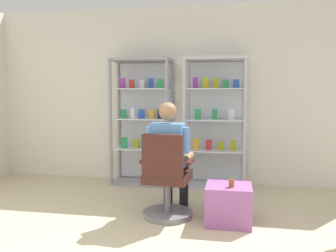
{
  "coord_description": "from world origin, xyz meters",
  "views": [
    {
      "loc": [
        0.82,
        -2.5,
        1.4
      ],
      "look_at": [
        0.05,
        1.64,
        1.0
      ],
      "focal_mm": 37.99,
      "sensor_mm": 36.0,
      "label": 1
    }
  ],
  "objects_px": {
    "office_chair": "(166,184)",
    "seated_shopkeeper": "(170,153)",
    "storage_crate": "(229,204)",
    "tea_glass": "(231,183)",
    "display_cabinet_right": "(215,122)",
    "display_cabinet_left": "(143,121)"
  },
  "relations": [
    {
      "from": "display_cabinet_right",
      "to": "storage_crate",
      "type": "bearing_deg",
      "value": -81.21
    },
    {
      "from": "office_chair",
      "to": "tea_glass",
      "type": "relative_size",
      "value": 11.51
    },
    {
      "from": "storage_crate",
      "to": "seated_shopkeeper",
      "type": "bearing_deg",
      "value": 165.05
    },
    {
      "from": "tea_glass",
      "to": "storage_crate",
      "type": "bearing_deg",
      "value": 106.36
    },
    {
      "from": "display_cabinet_right",
      "to": "office_chair",
      "type": "bearing_deg",
      "value": -106.89
    },
    {
      "from": "display_cabinet_right",
      "to": "storage_crate",
      "type": "distance_m",
      "value": 1.69
    },
    {
      "from": "tea_glass",
      "to": "display_cabinet_left",
      "type": "bearing_deg",
      "value": 130.57
    },
    {
      "from": "display_cabinet_left",
      "to": "office_chair",
      "type": "relative_size",
      "value": 1.98
    },
    {
      "from": "display_cabinet_right",
      "to": "office_chair",
      "type": "xyz_separation_m",
      "value": [
        -0.45,
        -1.48,
        -0.57
      ]
    },
    {
      "from": "office_chair",
      "to": "seated_shopkeeper",
      "type": "bearing_deg",
      "value": 85.8
    },
    {
      "from": "display_cabinet_right",
      "to": "display_cabinet_left",
      "type": "bearing_deg",
      "value": -180.0
    },
    {
      "from": "seated_shopkeeper",
      "to": "storage_crate",
      "type": "xyz_separation_m",
      "value": [
        0.67,
        -0.18,
        -0.5
      ]
    },
    {
      "from": "office_chair",
      "to": "tea_glass",
      "type": "xyz_separation_m",
      "value": [
        0.71,
        -0.11,
        0.07
      ]
    },
    {
      "from": "display_cabinet_left",
      "to": "storage_crate",
      "type": "bearing_deg",
      "value": -48.34
    },
    {
      "from": "display_cabinet_left",
      "to": "office_chair",
      "type": "xyz_separation_m",
      "value": [
        0.65,
        -1.48,
        -0.57
      ]
    },
    {
      "from": "seated_shopkeeper",
      "to": "tea_glass",
      "type": "distance_m",
      "value": 0.79
    },
    {
      "from": "display_cabinet_left",
      "to": "display_cabinet_right",
      "type": "relative_size",
      "value": 1.0
    },
    {
      "from": "office_chair",
      "to": "seated_shopkeeper",
      "type": "height_order",
      "value": "seated_shopkeeper"
    },
    {
      "from": "tea_glass",
      "to": "office_chair",
      "type": "bearing_deg",
      "value": 171.54
    },
    {
      "from": "office_chair",
      "to": "storage_crate",
      "type": "xyz_separation_m",
      "value": [
        0.68,
        -0.02,
        -0.18
      ]
    },
    {
      "from": "seated_shopkeeper",
      "to": "storage_crate",
      "type": "relative_size",
      "value": 2.68
    },
    {
      "from": "display_cabinet_right",
      "to": "seated_shopkeeper",
      "type": "xyz_separation_m",
      "value": [
        -0.44,
        -1.32,
        -0.25
      ]
    }
  ]
}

